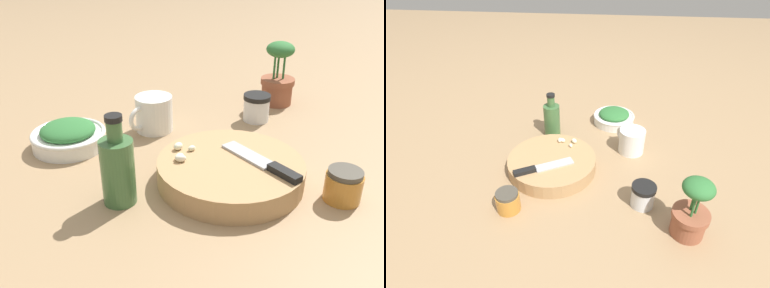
# 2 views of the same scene
# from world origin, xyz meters

# --- Properties ---
(ground_plane) EXTENTS (5.00, 5.00, 0.00)m
(ground_plane) POSITION_xyz_m (0.00, 0.00, 0.00)
(ground_plane) COLOR #997A56
(cutting_board) EXTENTS (0.29, 0.29, 0.05)m
(cutting_board) POSITION_xyz_m (0.09, -0.12, 0.02)
(cutting_board) COLOR tan
(cutting_board) RESTS_ON ground_plane
(chef_knife) EXTENTS (0.12, 0.18, 0.01)m
(chef_knife) POSITION_xyz_m (0.15, -0.14, 0.05)
(chef_knife) COLOR black
(chef_knife) RESTS_ON cutting_board
(garlic_cloves) EXTENTS (0.05, 0.07, 0.02)m
(garlic_cloves) POSITION_xyz_m (-0.01, -0.08, 0.05)
(garlic_cloves) COLOR #F1E5C3
(garlic_cloves) RESTS_ON cutting_board
(herb_bowl) EXTENTS (0.17, 0.17, 0.06)m
(herb_bowl) POSITION_xyz_m (-0.25, 0.08, 0.03)
(herb_bowl) COLOR silver
(herb_bowl) RESTS_ON ground_plane
(spice_jar) EXTENTS (0.07, 0.07, 0.07)m
(spice_jar) POSITION_xyz_m (0.22, 0.18, 0.04)
(spice_jar) COLOR silver
(spice_jar) RESTS_ON ground_plane
(coffee_mug) EXTENTS (0.11, 0.10, 0.09)m
(coffee_mug) POSITION_xyz_m (-0.05, 0.15, 0.04)
(coffee_mug) COLOR silver
(coffee_mug) RESTS_ON ground_plane
(honey_jar) EXTENTS (0.07, 0.07, 0.06)m
(honey_jar) POSITION_xyz_m (0.28, -0.21, 0.03)
(honey_jar) COLOR #BC7A2D
(honey_jar) RESTS_ON ground_plane
(oil_bottle) EXTENTS (0.06, 0.06, 0.17)m
(oil_bottle) POSITION_xyz_m (-0.13, -0.16, 0.07)
(oil_bottle) COLOR #3D6638
(oil_bottle) RESTS_ON ground_plane
(potted_herb) EXTENTS (0.10, 0.10, 0.18)m
(potted_herb) POSITION_xyz_m (0.31, 0.29, 0.07)
(potted_herb) COLOR #935138
(potted_herb) RESTS_ON ground_plane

